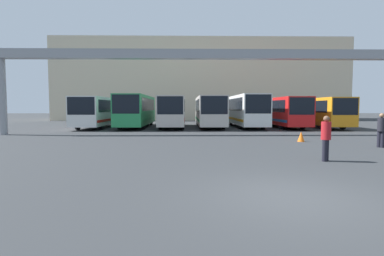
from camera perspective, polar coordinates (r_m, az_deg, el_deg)
The scene contains 13 objects.
ground_plane at distance 7.55m, azimuth 18.32°, elevation -12.43°, with size 200.00×200.00×0.00m, color #2D3033.
building_backdrop at distance 53.01m, azimuth 1.56°, elevation 8.76°, with size 47.28×12.00×13.07m.
overhead_gantry at distance 23.53m, azimuth 5.00°, elevation 12.36°, with size 33.55×0.80×6.49m.
bus_slot_0 at distance 32.46m, azimuth -17.40°, elevation 3.22°, with size 2.60×10.27×3.10m.
bus_slot_1 at distance 32.30m, azimuth -10.47°, elevation 3.55°, with size 2.60×11.71×3.31m.
bus_slot_2 at distance 31.21m, azimuth -3.68°, elevation 3.44°, with size 2.49×10.32×3.16m.
bus_slot_3 at distance 31.93m, azimuth 3.30°, elevation 3.48°, with size 2.57×11.62×3.19m.
bus_slot_4 at distance 32.25m, azimuth 10.17°, elevation 3.57°, with size 2.50×11.21×3.33m.
bus_slot_5 at distance 33.20m, azimuth 16.71°, elevation 3.23°, with size 2.45×11.18×3.08m.
bus_slot_6 at distance 34.43m, azimuth 22.91°, elevation 3.06°, with size 2.49×10.87×3.02m.
pedestrian_mid_right at distance 18.51m, azimuth 32.36°, elevation -0.22°, with size 0.37×0.37×1.80m.
pedestrian_near_center at distance 12.79m, azimuth 24.14°, elevation -1.60°, with size 0.37×0.37×1.78m.
traffic_cone at distance 19.54m, azimuth 20.06°, elevation -1.54°, with size 0.42×0.42×0.62m.
Camera 1 is at (-2.45, -6.83, 2.11)m, focal length 28.00 mm.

